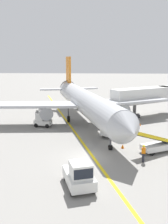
% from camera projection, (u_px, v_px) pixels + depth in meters
% --- Properties ---
extents(ground_plane, '(300.00, 300.00, 0.00)m').
position_uv_depth(ground_plane, '(86.00, 157.00, 26.06)').
color(ground_plane, gray).
extents(taxi_line_yellow, '(23.56, 76.63, 0.01)m').
position_uv_depth(taxi_line_yellow, '(81.00, 141.00, 30.99)').
color(taxi_line_yellow, yellow).
rests_on(taxi_line_yellow, ground).
extents(airliner, '(27.75, 34.60, 10.10)m').
position_uv_depth(airliner, '(84.00, 101.00, 38.77)').
color(airliner, '#B2B5BA').
rests_on(airliner, ground).
extents(jet_bridge, '(12.09, 9.11, 4.85)m').
position_uv_depth(jet_bridge, '(149.00, 95.00, 44.41)').
color(jet_bridge, silver).
rests_on(jet_bridge, ground).
extents(pushback_tug, '(2.94, 4.02, 2.20)m').
position_uv_depth(pushback_tug, '(79.00, 175.00, 19.62)').
color(pushback_tug, silver).
rests_on(pushback_tug, ground).
extents(baggage_tug_near_wing, '(2.56, 1.64, 2.10)m').
position_uv_depth(baggage_tug_near_wing, '(42.00, 120.00, 37.36)').
color(baggage_tug_near_wing, silver).
rests_on(baggage_tug_near_wing, ground).
extents(belt_loader_forward_hold, '(5.04, 3.35, 2.59)m').
position_uv_depth(belt_loader_forward_hold, '(158.00, 145.00, 27.21)').
color(belt_loader_forward_hold, silver).
rests_on(belt_loader_forward_hold, ground).
extents(belt_loader_aft_hold, '(4.17, 4.63, 2.59)m').
position_uv_depth(belt_loader_aft_hold, '(114.00, 130.00, 32.91)').
color(belt_loader_aft_hold, silver).
rests_on(belt_loader_aft_hold, ground).
extents(ground_crew_marshaller, '(0.36, 0.24, 1.70)m').
position_uv_depth(ground_crew_marshaller, '(143.00, 153.00, 24.55)').
color(ground_crew_marshaller, '#26262D').
rests_on(ground_crew_marshaller, ground).
extents(safety_cone_nose_left, '(0.36, 0.36, 0.44)m').
position_uv_depth(safety_cone_nose_left, '(140.00, 124.00, 38.06)').
color(safety_cone_nose_left, orange).
rests_on(safety_cone_nose_left, ground).
extents(safety_cone_nose_right, '(0.36, 0.36, 0.44)m').
position_uv_depth(safety_cone_nose_right, '(123.00, 146.00, 28.46)').
color(safety_cone_nose_right, orange).
rests_on(safety_cone_nose_right, ground).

